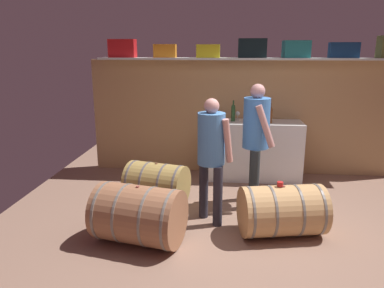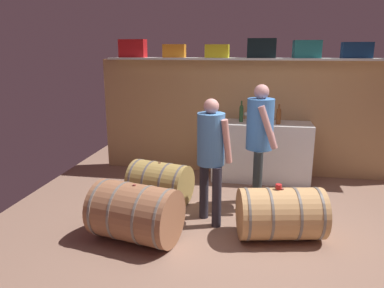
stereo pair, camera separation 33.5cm
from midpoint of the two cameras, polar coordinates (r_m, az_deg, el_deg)
ground_plane at (r=4.75m, az=11.53°, el=-11.69°), size 6.48×8.18×0.02m
back_wall_panel at (r=6.24m, az=11.59°, el=3.93°), size 5.28×0.10×1.90m
high_shelf_board at (r=6.00m, az=12.10°, el=12.79°), size 4.86×0.40×0.03m
toolcase_red at (r=6.28m, az=-7.63°, el=14.50°), size 0.43×0.22×0.29m
toolcase_orange at (r=6.10m, az=-1.15°, el=14.25°), size 0.36×0.19×0.21m
toolcase_yellow at (r=6.01m, az=5.58°, el=14.17°), size 0.37×0.26×0.21m
toolcase_black at (r=6.00m, az=12.39°, el=14.34°), size 0.44×0.27×0.29m
toolcase_teal at (r=6.06m, az=18.98°, el=13.76°), size 0.41×0.31×0.26m
toolcase_navy at (r=6.21m, az=25.69°, el=13.00°), size 0.43×0.24×0.23m
work_cabinet at (r=6.02m, az=12.22°, el=-1.16°), size 1.54×0.55×0.95m
wine_bottle_green at (r=5.90m, az=9.29°, el=4.79°), size 0.07×0.07×0.33m
wine_bottle_amber at (r=5.83m, az=14.93°, el=4.29°), size 0.07×0.07×0.31m
wine_glass at (r=5.98m, az=10.00°, el=4.52°), size 0.07×0.07×0.15m
red_funnel at (r=5.99m, az=12.13°, el=4.01°), size 0.11×0.11×0.12m
wine_barrel_near at (r=4.30m, az=15.83°, el=-10.40°), size 1.02×0.74×0.59m
wine_barrel_far at (r=5.10m, az=-3.12°, el=-5.96°), size 0.92×0.74×0.57m
wine_barrel_flank at (r=4.11m, az=-6.45°, el=-10.61°), size 1.04×0.83×0.65m
tasting_cup at (r=4.18m, az=15.57°, el=-6.41°), size 0.07×0.07×0.05m
winemaker_pouring at (r=4.32m, az=5.22°, el=-0.71°), size 0.44×0.45×1.52m
visitor_tasting at (r=4.88m, az=12.48°, el=1.62°), size 0.40×0.49×1.64m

